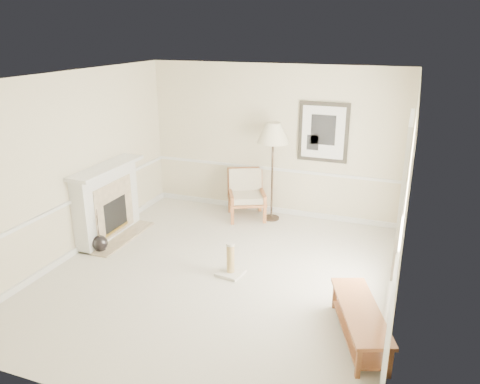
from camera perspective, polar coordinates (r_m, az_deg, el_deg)
name	(u,v)px	position (r m, az deg, el deg)	size (l,w,h in m)	color
ground	(219,275)	(7.14, -2.56, -10.03)	(5.50, 5.50, 0.00)	silver
room	(228,154)	(6.45, -1.41, 4.66)	(5.04, 5.54, 2.92)	beige
fireplace	(108,202)	(8.44, -15.82, -1.23)	(0.64, 1.64, 1.31)	white
floor_vase	(100,244)	(8.10, -16.70, -6.04)	(0.26, 0.26, 0.76)	black
armchair	(246,192)	(9.09, 0.75, 0.05)	(0.95, 0.98, 0.93)	#975F30
floor_lamp	(273,136)	(8.63, 4.07, 6.87)	(0.64, 0.64, 1.88)	black
bench	(360,319)	(5.86, 14.40, -14.75)	(0.90, 1.50, 0.41)	#975F30
scratching_post	(231,264)	(7.07, -1.16, -8.83)	(0.41, 0.41, 0.52)	white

